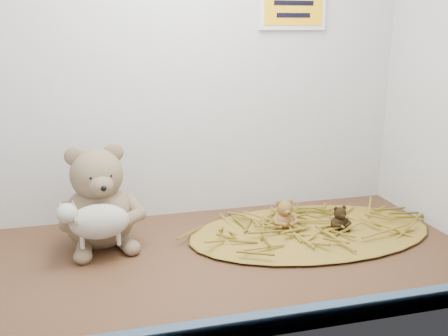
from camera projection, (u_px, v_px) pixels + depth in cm
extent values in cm
cube|color=#472A18|center=(207.00, 260.00, 108.60)|extent=(120.00, 60.00, 0.40)
cube|color=silver|center=(178.00, 44.00, 124.46)|extent=(120.00, 0.40, 90.00)
cube|color=#3D5775|center=(245.00, 326.00, 81.27)|extent=(119.28, 2.20, 3.60)
ellipsoid|color=brown|center=(311.00, 231.00, 122.60)|extent=(61.36, 35.63, 1.19)
cube|color=#FBAE0C|center=(293.00, 3.00, 128.49)|extent=(16.00, 1.20, 11.00)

